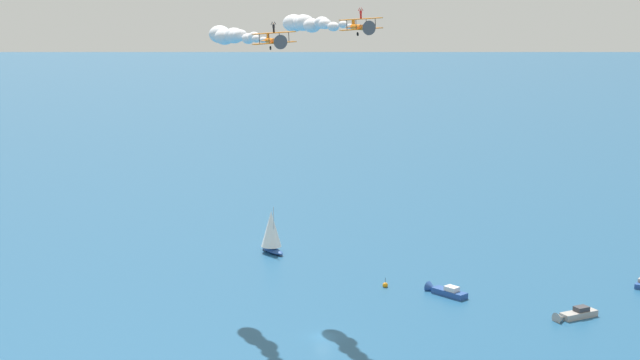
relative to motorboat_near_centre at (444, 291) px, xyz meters
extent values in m
plane|color=#1E517A|center=(30.93, 12.18, -0.71)|extent=(2000.00, 2000.00, 0.00)
cube|color=#23478C|center=(-0.43, 1.18, -0.12)|extent=(4.68, 7.63, 1.16)
cone|color=#23478C|center=(1.10, -3.00, -0.12)|extent=(2.82, 2.55, 2.33)
cube|color=silver|center=(-0.62, 1.69, 0.89)|extent=(2.62, 3.03, 0.87)
cube|color=#9E9993|center=(-15.42, 21.16, -0.13)|extent=(7.29, 2.79, 1.14)
cone|color=#9E9993|center=(-11.06, 21.47, -0.13)|extent=(1.99, 2.41, 2.28)
cube|color=#38383D|center=(-15.95, 21.12, 0.86)|extent=(2.62, 2.00, 0.86)
ellipsoid|color=#23478C|center=(20.18, -41.68, -0.12)|extent=(3.88, 8.63, 1.17)
cylinder|color=#B2B2B7|center=(20.06, -41.06, 5.26)|extent=(0.14, 0.14, 9.59)
cone|color=white|center=(20.26, -42.09, 4.78)|extent=(5.38, 5.38, 8.16)
sphere|color=orange|center=(8.38, -8.78, -0.32)|extent=(1.10, 1.10, 1.10)
cylinder|color=black|center=(8.38, -8.78, 0.73)|extent=(0.08, 0.08, 1.00)
cylinder|color=orange|center=(24.38, 12.35, 51.18)|extent=(1.10, 6.42, 0.94)
cylinder|color=black|center=(24.46, 15.25, 51.18)|extent=(1.07, 0.63, 1.06)
cylinder|color=#4C4C51|center=(24.47, 15.67, 51.18)|extent=(2.41, 0.11, 2.41)
cube|color=orange|center=(24.38, 12.65, 50.91)|extent=(7.23, 1.48, 0.47)
cube|color=orange|center=(24.46, 12.65, 52.53)|extent=(7.23, 1.48, 0.47)
cylinder|color=black|center=(21.90, 12.71, 51.84)|extent=(0.18, 0.10, 1.62)
cylinder|color=black|center=(23.52, 12.67, 51.77)|extent=(0.18, 0.10, 1.62)
cylinder|color=black|center=(25.32, 12.63, 51.68)|extent=(0.18, 0.10, 1.62)
cylinder|color=black|center=(26.93, 12.59, 51.60)|extent=(0.18, 0.10, 1.62)
cube|color=orange|center=(24.34, 9.50, 51.73)|extent=(0.19, 1.10, 1.20)
cube|color=orange|center=(24.31, 9.50, 51.18)|extent=(2.52, 0.96, 0.20)
cylinder|color=black|center=(23.46, 13.17, 50.23)|extent=(0.16, 0.60, 0.61)
cylinder|color=black|center=(25.26, 13.13, 50.14)|extent=(0.16, 0.60, 0.61)
cylinder|color=#262628|center=(24.48, 12.65, 52.98)|extent=(0.13, 0.08, 0.90)
cylinder|color=red|center=(24.38, 12.65, 52.99)|extent=(0.17, 0.13, 0.79)
cylinder|color=red|center=(24.58, 12.64, 52.98)|extent=(0.17, 0.13, 0.79)
cube|color=red|center=(24.51, 12.65, 53.63)|extent=(0.37, 0.21, 0.54)
sphere|color=brown|center=(24.53, 12.65, 54.01)|extent=(0.21, 0.21, 0.21)
cylinder|color=red|center=(24.25, 12.65, 54.08)|extent=(0.39, 0.10, 0.54)
cylinder|color=red|center=(24.81, 12.64, 54.06)|extent=(0.35, 0.10, 0.56)
ellipsoid|color=silver|center=(24.04, 7.51, 51.19)|extent=(1.16, 1.48, 0.97)
ellipsoid|color=silver|center=(23.78, 4.22, 51.44)|extent=(1.53, 2.20, 1.28)
ellipsoid|color=silver|center=(24.13, 0.92, 50.99)|extent=(2.04, 3.09, 1.70)
ellipsoid|color=silver|center=(24.29, -2.38, 51.37)|extent=(2.30, 3.47, 1.91)
ellipsoid|color=silver|center=(23.46, -5.65, 51.50)|extent=(2.77, 3.79, 2.31)
ellipsoid|color=silver|center=(24.03, -8.96, 50.92)|extent=(3.27, 4.58, 2.72)
ellipsoid|color=silver|center=(24.06, -12.26, 51.36)|extent=(3.55, 4.43, 2.97)
ellipsoid|color=silver|center=(23.13, -15.53, 51.26)|extent=(3.90, 5.12, 3.26)
ellipsoid|color=silver|center=(23.69, -18.84, 51.11)|extent=(4.23, 6.52, 3.51)
cylinder|color=orange|center=(37.35, 6.90, 48.97)|extent=(1.10, 6.42, 0.94)
cylinder|color=black|center=(37.42, 9.80, 48.97)|extent=(1.07, 0.63, 1.06)
cylinder|color=#4C4C51|center=(37.43, 10.22, 48.97)|extent=(2.41, 0.11, 2.41)
cube|color=orange|center=(37.34, 7.20, 48.70)|extent=(7.23, 1.48, 0.47)
cube|color=orange|center=(37.42, 7.20, 50.31)|extent=(7.23, 1.48, 0.47)
cylinder|color=black|center=(34.87, 7.26, 49.63)|extent=(0.18, 0.10, 1.62)
cylinder|color=black|center=(36.48, 7.22, 49.55)|extent=(0.18, 0.10, 1.62)
cylinder|color=black|center=(38.28, 7.18, 49.46)|extent=(0.18, 0.10, 1.62)
cylinder|color=black|center=(39.90, 7.13, 49.38)|extent=(0.18, 0.10, 1.62)
cube|color=orange|center=(37.30, 4.05, 49.51)|extent=(0.19, 1.10, 1.20)
cube|color=orange|center=(37.28, 4.05, 48.97)|extent=(2.52, 0.96, 0.20)
cylinder|color=black|center=(36.42, 7.72, 48.01)|extent=(0.16, 0.60, 0.61)
cylinder|color=black|center=(38.22, 7.68, 47.92)|extent=(0.16, 0.60, 0.61)
cylinder|color=#262628|center=(37.44, 7.20, 50.76)|extent=(0.13, 0.08, 0.90)
cylinder|color=black|center=(37.34, 7.20, 50.77)|extent=(0.17, 0.13, 0.79)
cylinder|color=black|center=(37.54, 7.19, 50.76)|extent=(0.17, 0.13, 0.79)
cube|color=black|center=(37.47, 7.20, 51.41)|extent=(0.37, 0.21, 0.54)
sphere|color=#9E7051|center=(37.49, 7.20, 51.79)|extent=(0.21, 0.21, 0.21)
cylinder|color=black|center=(37.21, 7.20, 51.87)|extent=(0.39, 0.10, 0.54)
cylinder|color=black|center=(37.77, 7.19, 51.84)|extent=(0.35, 0.10, 0.56)
ellipsoid|color=silver|center=(37.38, 2.05, 48.96)|extent=(1.30, 2.01, 1.08)
ellipsoid|color=silver|center=(37.52, -1.25, 49.04)|extent=(1.60, 1.93, 1.34)
ellipsoid|color=silver|center=(36.75, -4.52, 49.27)|extent=(2.08, 2.78, 1.73)
ellipsoid|color=silver|center=(36.70, -7.82, 48.81)|extent=(2.39, 3.33, 1.99)
ellipsoid|color=silver|center=(37.10, -11.12, 49.25)|extent=(2.69, 3.29, 2.26)
ellipsoid|color=silver|center=(36.77, -14.41, 49.07)|extent=(3.01, 4.32, 2.50)
ellipsoid|color=silver|center=(36.14, -17.68, 48.98)|extent=(3.69, 5.48, 3.07)
ellipsoid|color=silver|center=(36.94, -21.00, 48.64)|extent=(3.86, 5.97, 3.20)
ellipsoid|color=silver|center=(36.87, -24.29, 49.00)|extent=(4.28, 6.33, 3.56)
camera|label=1|loc=(90.82, 151.43, 55.85)|focal=52.83mm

